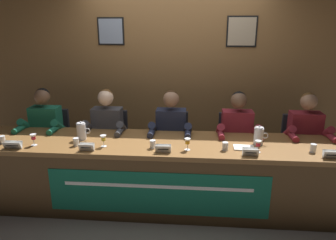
% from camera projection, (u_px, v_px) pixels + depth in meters
% --- Properties ---
extents(ground_plane, '(12.00, 12.00, 0.00)m').
position_uv_depth(ground_plane, '(168.00, 203.00, 3.63)').
color(ground_plane, '#70665B').
extents(wall_back_panelled, '(5.47, 0.14, 2.60)m').
position_uv_depth(wall_back_panelled, '(175.00, 74.00, 4.44)').
color(wall_back_panelled, brown).
rests_on(wall_back_panelled, ground_plane).
extents(conference_table, '(4.27, 0.81, 0.76)m').
position_uv_depth(conference_table, '(167.00, 166.00, 3.36)').
color(conference_table, brown).
rests_on(conference_table, ground_plane).
extents(chair_far_left, '(0.44, 0.44, 0.91)m').
position_uv_depth(chair_far_left, '(53.00, 145.00, 4.18)').
color(chair_far_left, black).
rests_on(chair_far_left, ground_plane).
extents(panelist_far_left, '(0.51, 0.48, 1.23)m').
position_uv_depth(panelist_far_left, '(44.00, 130.00, 3.91)').
color(panelist_far_left, black).
rests_on(panelist_far_left, ground_plane).
extents(nameplate_far_left, '(0.19, 0.06, 0.08)m').
position_uv_depth(nameplate_far_left, '(13.00, 145.00, 3.21)').
color(nameplate_far_left, white).
rests_on(nameplate_far_left, conference_table).
extents(juice_glass_far_left, '(0.06, 0.06, 0.12)m').
position_uv_depth(juice_glass_far_left, '(33.00, 138.00, 3.29)').
color(juice_glass_far_left, white).
rests_on(juice_glass_far_left, conference_table).
extents(water_cup_far_left, '(0.06, 0.06, 0.08)m').
position_uv_depth(water_cup_far_left, '(2.00, 140.00, 3.35)').
color(water_cup_far_left, silver).
rests_on(water_cup_far_left, conference_table).
extents(chair_left, '(0.44, 0.44, 0.91)m').
position_uv_depth(chair_left, '(111.00, 147.00, 4.12)').
color(chair_left, black).
rests_on(chair_left, ground_plane).
extents(panelist_left, '(0.51, 0.48, 1.23)m').
position_uv_depth(panelist_left, '(106.00, 132.00, 3.85)').
color(panelist_left, black).
rests_on(panelist_left, ground_plane).
extents(nameplate_left, '(0.15, 0.06, 0.08)m').
position_uv_depth(nameplate_left, '(87.00, 147.00, 3.16)').
color(nameplate_left, white).
rests_on(nameplate_left, conference_table).
extents(juice_glass_left, '(0.06, 0.06, 0.12)m').
position_uv_depth(juice_glass_left, '(103.00, 139.00, 3.25)').
color(juice_glass_left, white).
rests_on(juice_glass_left, conference_table).
extents(water_cup_left, '(0.06, 0.06, 0.08)m').
position_uv_depth(water_cup_left, '(76.00, 142.00, 3.29)').
color(water_cup_left, silver).
rests_on(water_cup_left, conference_table).
extents(chair_center, '(0.44, 0.44, 0.91)m').
position_uv_depth(chair_center, '(172.00, 149.00, 4.05)').
color(chair_center, black).
rests_on(chair_center, ground_plane).
extents(panelist_center, '(0.51, 0.48, 1.23)m').
position_uv_depth(panelist_center, '(171.00, 133.00, 3.78)').
color(panelist_center, black).
rests_on(panelist_center, ground_plane).
extents(nameplate_center, '(0.16, 0.06, 0.08)m').
position_uv_depth(nameplate_center, '(163.00, 149.00, 3.12)').
color(nameplate_center, white).
rests_on(nameplate_center, conference_table).
extents(juice_glass_center, '(0.06, 0.06, 0.12)m').
position_uv_depth(juice_glass_center, '(188.00, 142.00, 3.16)').
color(juice_glass_center, white).
rests_on(juice_glass_center, conference_table).
extents(water_cup_center, '(0.06, 0.06, 0.08)m').
position_uv_depth(water_cup_center, '(153.00, 145.00, 3.23)').
color(water_cup_center, silver).
rests_on(water_cup_center, conference_table).
extents(chair_right, '(0.44, 0.44, 0.91)m').
position_uv_depth(chair_right, '(234.00, 150.00, 3.99)').
color(chair_right, black).
rests_on(chair_right, ground_plane).
extents(panelist_right, '(0.51, 0.48, 1.23)m').
position_uv_depth(panelist_right, '(237.00, 135.00, 3.72)').
color(panelist_right, black).
rests_on(panelist_right, ground_plane).
extents(nameplate_right, '(0.15, 0.06, 0.08)m').
position_uv_depth(nameplate_right, '(251.00, 152.00, 3.03)').
color(nameplate_right, white).
rests_on(nameplate_right, conference_table).
extents(juice_glass_right, '(0.06, 0.06, 0.12)m').
position_uv_depth(juice_glass_right, '(258.00, 144.00, 3.11)').
color(juice_glass_right, white).
rests_on(juice_glass_right, conference_table).
extents(water_cup_right, '(0.06, 0.06, 0.08)m').
position_uv_depth(water_cup_right, '(225.00, 147.00, 3.17)').
color(water_cup_right, silver).
rests_on(water_cup_right, conference_table).
extents(chair_far_right, '(0.44, 0.44, 0.91)m').
position_uv_depth(chair_far_right, '(298.00, 152.00, 3.93)').
color(chair_far_right, black).
rests_on(chair_far_right, ground_plane).
extents(panelist_far_right, '(0.51, 0.48, 1.23)m').
position_uv_depth(panelist_far_right, '(306.00, 137.00, 3.66)').
color(panelist_far_right, black).
rests_on(panelist_far_right, ground_plane).
extents(nameplate_far_right, '(0.16, 0.06, 0.08)m').
position_uv_depth(nameplate_far_right, '(332.00, 154.00, 2.98)').
color(nameplate_far_right, white).
rests_on(nameplate_far_right, conference_table).
extents(water_cup_far_right, '(0.06, 0.06, 0.08)m').
position_uv_depth(water_cup_far_right, '(313.00, 149.00, 3.13)').
color(water_cup_far_right, silver).
rests_on(water_cup_far_right, conference_table).
extents(water_pitcher_left_side, '(0.15, 0.10, 0.21)m').
position_uv_depth(water_pitcher_left_side, '(81.00, 131.00, 3.46)').
color(water_pitcher_left_side, silver).
rests_on(water_pitcher_left_side, conference_table).
extents(water_pitcher_right_side, '(0.15, 0.10, 0.21)m').
position_uv_depth(water_pitcher_right_side, '(259.00, 136.00, 3.31)').
color(water_pitcher_right_side, silver).
rests_on(water_pitcher_right_side, conference_table).
extents(document_stack_right, '(0.22, 0.16, 0.01)m').
position_uv_depth(document_stack_right, '(244.00, 148.00, 3.23)').
color(document_stack_right, white).
rests_on(document_stack_right, conference_table).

